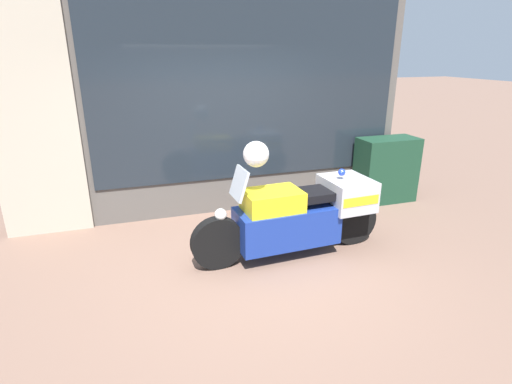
{
  "coord_description": "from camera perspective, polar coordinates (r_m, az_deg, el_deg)",
  "views": [
    {
      "loc": [
        -1.32,
        -3.97,
        2.41
      ],
      "look_at": [
        0.19,
        0.65,
        0.69
      ],
      "focal_mm": 28.0,
      "sensor_mm": 36.0,
      "label": 1
    }
  ],
  "objects": [
    {
      "name": "ground_plane",
      "position": [
        4.83,
        0.28,
        -10.43
      ],
      "size": [
        60.0,
        60.0,
        0.0
      ],
      "primitive_type": "plane",
      "color": "#7A5B4C"
    },
    {
      "name": "shop_building",
      "position": [
        6.05,
        -10.19,
        14.47
      ],
      "size": [
        6.03,
        0.55,
        3.8
      ],
      "color": "#56514C",
      "rests_on": "ground"
    },
    {
      "name": "window_display",
      "position": [
        6.56,
        -1.35,
        2.01
      ],
      "size": [
        4.48,
        0.3,
        1.8
      ],
      "color": "slate",
      "rests_on": "ground"
    },
    {
      "name": "paramedic_motorcycle",
      "position": [
        4.93,
        6.36,
        -3.11
      ],
      "size": [
        2.46,
        0.67,
        1.18
      ],
      "rotation": [
        0.0,
        0.0,
        3.18
      ],
      "color": "black",
      "rests_on": "ground"
    },
    {
      "name": "utility_cabinet",
      "position": [
        7.03,
        18.07,
        3.05
      ],
      "size": [
        0.98,
        0.5,
        1.07
      ],
      "primitive_type": "cube",
      "color": "#193D28",
      "rests_on": "ground"
    },
    {
      "name": "white_helmet",
      "position": [
        4.45,
        0.01,
        5.43
      ],
      "size": [
        0.29,
        0.29,
        0.29
      ],
      "primitive_type": "sphere",
      "color": "white",
      "rests_on": "paramedic_motorcycle"
    }
  ]
}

